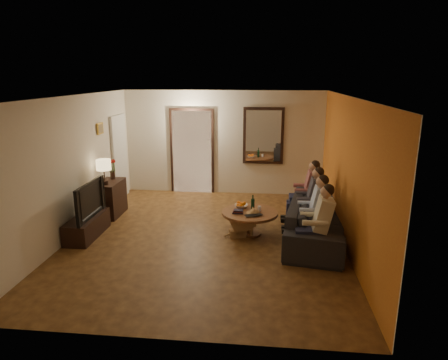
# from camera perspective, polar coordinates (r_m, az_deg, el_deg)

# --- Properties ---
(floor) EXTENTS (5.00, 6.00, 0.01)m
(floor) POSITION_cam_1_polar(r_m,az_deg,el_deg) (7.58, -2.52, -8.22)
(floor) COLOR #402511
(floor) RESTS_ON ground
(ceiling) EXTENTS (5.00, 6.00, 0.01)m
(ceiling) POSITION_cam_1_polar(r_m,az_deg,el_deg) (6.98, -2.77, 11.82)
(ceiling) COLOR white
(ceiling) RESTS_ON back_wall
(back_wall) EXTENTS (5.00, 0.02, 2.60)m
(back_wall) POSITION_cam_1_polar(r_m,az_deg,el_deg) (10.09, -0.10, 5.33)
(back_wall) COLOR beige
(back_wall) RESTS_ON floor
(front_wall) EXTENTS (5.00, 0.02, 2.60)m
(front_wall) POSITION_cam_1_polar(r_m,az_deg,el_deg) (4.36, -8.55, -7.77)
(front_wall) COLOR beige
(front_wall) RESTS_ON floor
(left_wall) EXTENTS (0.02, 6.00, 2.60)m
(left_wall) POSITION_cam_1_polar(r_m,az_deg,el_deg) (7.93, -20.81, 1.73)
(left_wall) COLOR beige
(left_wall) RESTS_ON floor
(right_wall) EXTENTS (0.02, 6.00, 2.60)m
(right_wall) POSITION_cam_1_polar(r_m,az_deg,el_deg) (7.24, 17.34, 0.84)
(right_wall) COLOR beige
(right_wall) RESTS_ON floor
(orange_accent) EXTENTS (0.01, 6.00, 2.60)m
(orange_accent) POSITION_cam_1_polar(r_m,az_deg,el_deg) (7.23, 17.27, 0.85)
(orange_accent) COLOR #C76122
(orange_accent) RESTS_ON right_wall
(kitchen_doorway) EXTENTS (1.00, 0.06, 2.10)m
(kitchen_doorway) POSITION_cam_1_polar(r_m,az_deg,el_deg) (10.23, -4.58, 3.99)
(kitchen_doorway) COLOR #FFE0A5
(kitchen_doorway) RESTS_ON floor
(door_trim) EXTENTS (1.12, 0.04, 2.22)m
(door_trim) POSITION_cam_1_polar(r_m,az_deg,el_deg) (10.22, -4.59, 3.98)
(door_trim) COLOR black
(door_trim) RESTS_ON floor
(fridge_glimpse) EXTENTS (0.45, 0.03, 1.70)m
(fridge_glimpse) POSITION_cam_1_polar(r_m,az_deg,el_deg) (10.22, -3.18, 3.15)
(fridge_glimpse) COLOR silver
(fridge_glimpse) RESTS_ON floor
(mirror_frame) EXTENTS (1.00, 0.05, 1.40)m
(mirror_frame) POSITION_cam_1_polar(r_m,az_deg,el_deg) (9.96, 5.64, 6.30)
(mirror_frame) COLOR black
(mirror_frame) RESTS_ON back_wall
(mirror_glass) EXTENTS (0.86, 0.02, 1.26)m
(mirror_glass) POSITION_cam_1_polar(r_m,az_deg,el_deg) (9.93, 5.64, 6.27)
(mirror_glass) COLOR white
(mirror_glass) RESTS_ON back_wall
(white_door) EXTENTS (0.06, 0.85, 2.04)m
(white_door) POSITION_cam_1_polar(r_m,az_deg,el_deg) (10.03, -14.67, 3.16)
(white_door) COLOR white
(white_door) RESTS_ON floor
(framed_art) EXTENTS (0.03, 0.28, 0.24)m
(framed_art) POSITION_cam_1_polar(r_m,az_deg,el_deg) (8.99, -17.29, 7.04)
(framed_art) COLOR #B28C33
(framed_art) RESTS_ON left_wall
(art_canvas) EXTENTS (0.01, 0.22, 0.18)m
(art_canvas) POSITION_cam_1_polar(r_m,az_deg,el_deg) (8.98, -17.20, 7.04)
(art_canvas) COLOR brown
(art_canvas) RESTS_ON left_wall
(dresser) EXTENTS (0.45, 0.84, 0.75)m
(dresser) POSITION_cam_1_polar(r_m,az_deg,el_deg) (8.97, -15.93, -2.54)
(dresser) COLOR black
(dresser) RESTS_ON floor
(table_lamp) EXTENTS (0.30, 0.30, 0.54)m
(table_lamp) POSITION_cam_1_polar(r_m,az_deg,el_deg) (8.61, -16.76, 1.13)
(table_lamp) COLOR beige
(table_lamp) RESTS_ON dresser
(flower_vase) EXTENTS (0.14, 0.14, 0.44)m
(flower_vase) POSITION_cam_1_polar(r_m,az_deg,el_deg) (9.02, -15.68, 1.48)
(flower_vase) COLOR #AE1812
(flower_vase) RESTS_ON dresser
(tv_stand) EXTENTS (0.45, 1.16, 0.39)m
(tv_stand) POSITION_cam_1_polar(r_m,az_deg,el_deg) (8.00, -18.97, -6.29)
(tv_stand) COLOR black
(tv_stand) RESTS_ON floor
(tv) EXTENTS (1.16, 0.15, 0.67)m
(tv) POSITION_cam_1_polar(r_m,az_deg,el_deg) (7.83, -19.30, -2.67)
(tv) COLOR black
(tv) RESTS_ON tv_stand
(sofa) EXTENTS (2.64, 1.39, 0.73)m
(sofa) POSITION_cam_1_polar(r_m,az_deg,el_deg) (7.58, 13.17, -5.61)
(sofa) COLOR black
(sofa) RESTS_ON floor
(person_a) EXTENTS (0.60, 0.40, 1.20)m
(person_a) POSITION_cam_1_polar(r_m,az_deg,el_deg) (6.66, 13.35, -6.40)
(person_a) COLOR tan
(person_a) RESTS_ON sofa
(person_b) EXTENTS (0.60, 0.40, 1.20)m
(person_b) POSITION_cam_1_polar(r_m,az_deg,el_deg) (7.21, 12.77, -4.69)
(person_b) COLOR tan
(person_b) RESTS_ON sofa
(person_c) EXTENTS (0.60, 0.40, 1.20)m
(person_c) POSITION_cam_1_polar(r_m,az_deg,el_deg) (7.78, 12.28, -3.22)
(person_c) COLOR tan
(person_c) RESTS_ON sofa
(person_d) EXTENTS (0.60, 0.40, 1.20)m
(person_d) POSITION_cam_1_polar(r_m,az_deg,el_deg) (8.35, 11.86, -1.95)
(person_d) COLOR tan
(person_d) RESTS_ON sofa
(dog) EXTENTS (0.60, 0.38, 0.56)m
(dog) POSITION_cam_1_polar(r_m,az_deg,el_deg) (7.53, 2.71, -6.07)
(dog) COLOR #A7854D
(dog) RESTS_ON floor
(coffee_table) EXTENTS (1.34, 1.34, 0.45)m
(coffee_table) POSITION_cam_1_polar(r_m,az_deg,el_deg) (7.68, 3.68, -6.11)
(coffee_table) COLOR brown
(coffee_table) RESTS_ON floor
(bowl) EXTENTS (0.26, 0.26, 0.06)m
(bowl) POSITION_cam_1_polar(r_m,az_deg,el_deg) (7.80, 2.46, -3.73)
(bowl) COLOR white
(bowl) RESTS_ON coffee_table
(oranges) EXTENTS (0.20, 0.20, 0.08)m
(oranges) POSITION_cam_1_polar(r_m,az_deg,el_deg) (7.78, 2.46, -3.26)
(oranges) COLOR orange
(oranges) RESTS_ON bowl
(wine_bottle) EXTENTS (0.07, 0.07, 0.31)m
(wine_bottle) POSITION_cam_1_polar(r_m,az_deg,el_deg) (7.64, 4.14, -3.19)
(wine_bottle) COLOR black
(wine_bottle) RESTS_ON coffee_table
(wine_glass) EXTENTS (0.06, 0.06, 0.10)m
(wine_glass) POSITION_cam_1_polar(r_m,az_deg,el_deg) (7.63, 5.09, -4.09)
(wine_glass) COLOR silver
(wine_glass) RESTS_ON coffee_table
(book_stack) EXTENTS (0.20, 0.15, 0.07)m
(book_stack) POSITION_cam_1_polar(r_m,az_deg,el_deg) (7.50, 2.00, -4.47)
(book_stack) COLOR black
(book_stack) RESTS_ON coffee_table
(laptop) EXTENTS (0.39, 0.33, 0.03)m
(laptop) POSITION_cam_1_polar(r_m,az_deg,el_deg) (7.33, 4.40, -5.18)
(laptop) COLOR black
(laptop) RESTS_ON coffee_table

